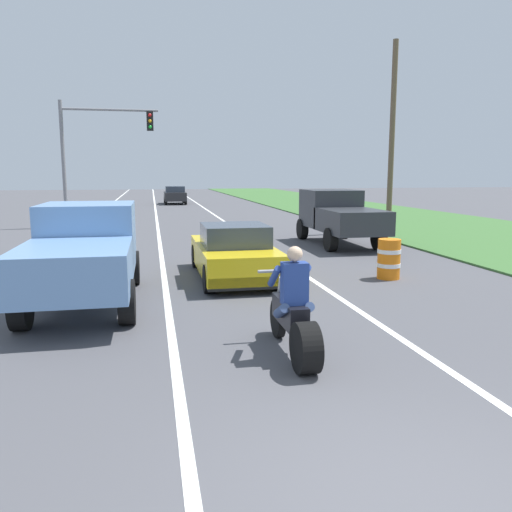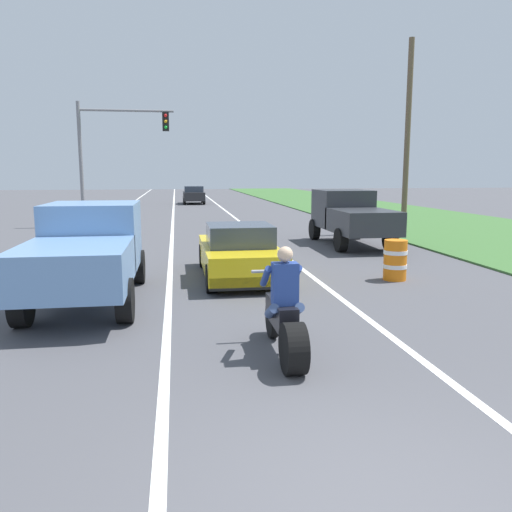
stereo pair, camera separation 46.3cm
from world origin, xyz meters
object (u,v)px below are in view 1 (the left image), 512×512
at_px(pickup_truck_left_lane_light_blue, 84,250).
at_px(distant_car_far_ahead, 175,195).
at_px(pickup_truck_right_shoulder_dark_grey, 339,214).
at_px(motorcycle_with_rider, 294,317).
at_px(sports_car_yellow, 234,253).
at_px(traffic_light_mast_near, 93,144).
at_px(construction_barrel_nearest, 389,259).

xyz_separation_m(pickup_truck_left_lane_light_blue, distant_car_far_ahead, (3.30, 33.60, -0.33)).
height_order(pickup_truck_left_lane_light_blue, pickup_truck_right_shoulder_dark_grey, same).
xyz_separation_m(motorcycle_with_rider, sports_car_yellow, (0.05, 5.77, 0.04)).
relative_size(motorcycle_with_rider, sports_car_yellow, 0.51).
bearing_deg(pickup_truck_right_shoulder_dark_grey, pickup_truck_left_lane_light_blue, -137.83).
bearing_deg(sports_car_yellow, traffic_light_mast_near, 108.78).
xyz_separation_m(motorcycle_with_rider, traffic_light_mast_near, (-4.60, 19.43, 3.40)).
bearing_deg(pickup_truck_right_shoulder_dark_grey, traffic_light_mast_near, 138.50).
height_order(motorcycle_with_rider, traffic_light_mast_near, traffic_light_mast_near).
relative_size(motorcycle_with_rider, traffic_light_mast_near, 0.37).
relative_size(pickup_truck_left_lane_light_blue, pickup_truck_right_shoulder_dark_grey, 1.00).
height_order(sports_car_yellow, traffic_light_mast_near, traffic_light_mast_near).
xyz_separation_m(pickup_truck_left_lane_light_blue, construction_barrel_nearest, (7.12, 1.13, -0.60)).
bearing_deg(pickup_truck_right_shoulder_dark_grey, construction_barrel_nearest, -98.94).
bearing_deg(construction_barrel_nearest, pickup_truck_left_lane_light_blue, -170.97).
relative_size(traffic_light_mast_near, distant_car_far_ahead, 1.50).
distance_m(traffic_light_mast_near, distant_car_far_ahead, 18.81).
distance_m(motorcycle_with_rider, pickup_truck_right_shoulder_dark_grey, 12.12).
bearing_deg(traffic_light_mast_near, motorcycle_with_rider, -76.69).
bearing_deg(distant_car_far_ahead, pickup_truck_left_lane_light_blue, -95.61).
bearing_deg(pickup_truck_right_shoulder_dark_grey, sports_car_yellow, -131.69).
height_order(motorcycle_with_rider, sports_car_yellow, motorcycle_with_rider).
xyz_separation_m(sports_car_yellow, construction_barrel_nearest, (3.78, -0.86, -0.13)).
distance_m(motorcycle_with_rider, traffic_light_mast_near, 20.26).
bearing_deg(pickup_truck_right_shoulder_dark_grey, motorcycle_with_rider, -113.39).
relative_size(sports_car_yellow, distant_car_far_ahead, 1.08).
relative_size(motorcycle_with_rider, construction_barrel_nearest, 2.21).
distance_m(motorcycle_with_rider, sports_car_yellow, 5.77).
bearing_deg(pickup_truck_left_lane_light_blue, sports_car_yellow, 30.83).
height_order(motorcycle_with_rider, construction_barrel_nearest, motorcycle_with_rider).
distance_m(pickup_truck_left_lane_light_blue, construction_barrel_nearest, 7.23).
height_order(pickup_truck_left_lane_light_blue, traffic_light_mast_near, traffic_light_mast_near).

